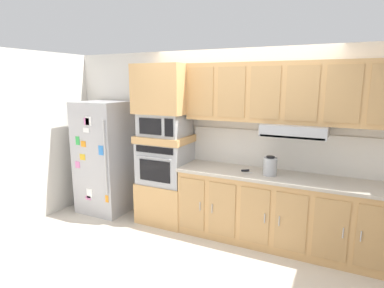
% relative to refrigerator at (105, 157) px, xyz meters
% --- Properties ---
extents(ground_plane, '(9.60, 9.60, 0.00)m').
position_rel_refrigerator_xyz_m(ground_plane, '(2.07, -0.68, -0.88)').
color(ground_plane, beige).
extents(back_kitchen_wall, '(6.20, 0.12, 2.50)m').
position_rel_refrigerator_xyz_m(back_kitchen_wall, '(2.07, 0.43, 0.37)').
color(back_kitchen_wall, silver).
rests_on(back_kitchen_wall, ground).
extents(side_panel_left, '(0.12, 7.10, 2.50)m').
position_rel_refrigerator_xyz_m(side_panel_left, '(-0.73, -0.68, 0.37)').
color(side_panel_left, silver).
rests_on(side_panel_left, ground).
extents(refrigerator, '(0.76, 0.73, 1.76)m').
position_rel_refrigerator_xyz_m(refrigerator, '(0.00, 0.00, 0.00)').
color(refrigerator, '#ADADB2').
rests_on(refrigerator, ground).
extents(oven_base_cabinet, '(0.74, 0.62, 0.60)m').
position_rel_refrigerator_xyz_m(oven_base_cabinet, '(1.08, 0.07, -0.58)').
color(oven_base_cabinet, tan).
rests_on(oven_base_cabinet, ground).
extents(built_in_oven, '(0.70, 0.62, 0.60)m').
position_rel_refrigerator_xyz_m(built_in_oven, '(1.08, 0.07, 0.02)').
color(built_in_oven, '#A8AAAF').
rests_on(built_in_oven, oven_base_cabinet).
extents(appliance_mid_shelf, '(0.74, 0.62, 0.10)m').
position_rel_refrigerator_xyz_m(appliance_mid_shelf, '(1.08, 0.07, 0.37)').
color(appliance_mid_shelf, tan).
rests_on(appliance_mid_shelf, built_in_oven).
extents(microwave, '(0.64, 0.54, 0.32)m').
position_rel_refrigerator_xyz_m(microwave, '(1.08, 0.07, 0.58)').
color(microwave, '#A8AAAF').
rests_on(microwave, appliance_mid_shelf).
extents(appliance_upper_cabinet, '(0.74, 0.62, 0.68)m').
position_rel_refrigerator_xyz_m(appliance_upper_cabinet, '(1.08, 0.07, 1.08)').
color(appliance_upper_cabinet, tan).
rests_on(appliance_upper_cabinet, microwave).
extents(lower_cabinet_run, '(2.98, 0.63, 0.88)m').
position_rel_refrigerator_xyz_m(lower_cabinet_run, '(2.94, 0.07, -0.44)').
color(lower_cabinet_run, tan).
rests_on(lower_cabinet_run, ground).
extents(countertop_slab, '(3.02, 0.64, 0.04)m').
position_rel_refrigerator_xyz_m(countertop_slab, '(2.94, 0.07, 0.02)').
color(countertop_slab, '#BCB2A3').
rests_on(countertop_slab, lower_cabinet_run).
extents(backsplash_panel, '(3.02, 0.02, 0.50)m').
position_rel_refrigerator_xyz_m(backsplash_panel, '(2.94, 0.36, 0.29)').
color(backsplash_panel, silver).
rests_on(backsplash_panel, countertop_slab).
extents(upper_cabinet_with_hood, '(2.98, 0.48, 0.88)m').
position_rel_refrigerator_xyz_m(upper_cabinet_with_hood, '(2.93, 0.19, 1.02)').
color(upper_cabinet_with_hood, tan).
rests_on(upper_cabinet_with_hood, backsplash_panel).
extents(screwdriver, '(0.16, 0.17, 0.03)m').
position_rel_refrigerator_xyz_m(screwdriver, '(2.30, 0.03, 0.05)').
color(screwdriver, black).
rests_on(screwdriver, countertop_slab).
extents(electric_kettle, '(0.17, 0.17, 0.24)m').
position_rel_refrigerator_xyz_m(electric_kettle, '(2.61, 0.02, 0.15)').
color(electric_kettle, '#A8AAAF').
rests_on(electric_kettle, countertop_slab).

